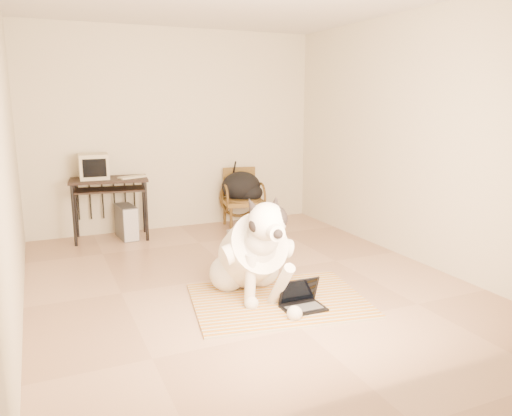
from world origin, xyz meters
TOP-DOWN VIEW (x-y plane):
  - floor at (0.00, 0.00)m, footprint 4.50×4.50m
  - wall_back at (0.00, 2.25)m, footprint 4.50×0.00m
  - wall_front at (0.00, -2.25)m, footprint 4.50×0.00m
  - wall_left at (-2.00, 0.00)m, footprint 0.00×4.50m
  - wall_right at (2.00, 0.00)m, footprint 0.00×4.50m
  - rug at (0.09, -0.76)m, footprint 1.68×1.39m
  - dog at (-0.08, -0.56)m, footprint 0.68×1.42m
  - laptop at (0.18, -1.01)m, footprint 0.36×0.26m
  - computer_desk at (-0.97, 1.94)m, footprint 1.01×0.65m
  - crt_monitor at (-1.14, 1.99)m, footprint 0.37×0.35m
  - desk_keyboard at (-0.68, 1.87)m, footprint 0.38×0.25m
  - pc_tower at (-0.79, 1.90)m, footprint 0.24×0.48m
  - rattan_chair at (0.83, 1.88)m, footprint 0.62×0.60m
  - backpack at (0.83, 1.87)m, footprint 0.55×0.48m
  - sneaker_left at (0.48, 1.25)m, footprint 0.17×0.33m
  - sneaker_right at (0.83, 1.30)m, footprint 0.19×0.31m

SIDE VIEW (x-z plane):
  - floor at x=0.00m, z-range 0.00..0.00m
  - rug at x=0.09m, z-range 0.00..0.02m
  - sneaker_right at x=0.83m, z-range -0.01..0.10m
  - sneaker_left at x=0.48m, z-range -0.01..0.10m
  - laptop at x=0.18m, z-range -0.05..0.20m
  - pc_tower at x=-0.79m, z-range 0.00..0.43m
  - dog at x=-0.08m, z-range -0.11..0.91m
  - rattan_chair at x=0.83m, z-range 0.00..0.82m
  - backpack at x=0.83m, z-range 0.36..0.77m
  - computer_desk at x=-0.97m, z-range 0.28..1.07m
  - desk_keyboard at x=-0.68m, z-range 0.79..0.81m
  - crt_monitor at x=-1.14m, z-range 0.79..1.10m
  - wall_back at x=0.00m, z-range -0.90..3.60m
  - wall_front at x=0.00m, z-range -0.90..3.60m
  - wall_left at x=-2.00m, z-range -0.90..3.60m
  - wall_right at x=2.00m, z-range -0.90..3.60m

